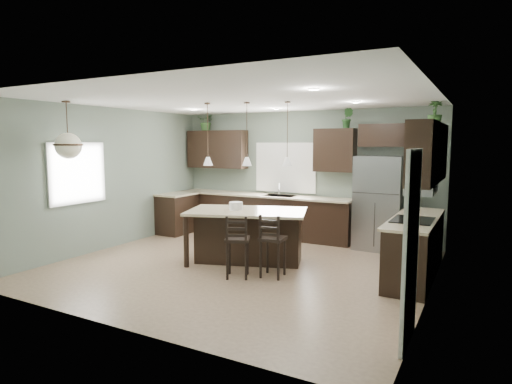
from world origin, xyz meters
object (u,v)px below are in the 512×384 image
object	(u,v)px
refrigerator	(379,203)
serving_dish	(236,206)
bar_stool_right	(273,246)
bar_stool_center	(237,246)
kitchen_island	(247,236)
plant_back_left	(206,121)

from	to	relation	value
refrigerator	serving_dish	distance (m)	2.94
refrigerator	bar_stool_right	xyz separation A→B (m)	(-1.05, -2.63, -0.42)
refrigerator	serving_dish	xyz separation A→B (m)	(-2.03, -2.12, 0.07)
bar_stool_center	serving_dish	bearing A→B (deg)	97.03
kitchen_island	bar_stool_center	bearing A→B (deg)	-88.47
serving_dish	plant_back_left	size ratio (longest dim) A/B	0.53
bar_stool_center	plant_back_left	distance (m)	4.60
kitchen_island	bar_stool_right	world-z (taller)	bar_stool_right
serving_dish	bar_stool_right	xyz separation A→B (m)	(0.98, -0.51, -0.49)
serving_dish	bar_stool_center	world-z (taller)	serving_dish
kitchen_island	plant_back_left	xyz separation A→B (m)	(-2.38, 2.20, 2.16)
kitchen_island	serving_dish	bearing A→B (deg)	180.00
serving_dish	refrigerator	bearing A→B (deg)	46.25
refrigerator	bar_stool_center	distance (m)	3.32
bar_stool_right	refrigerator	bearing A→B (deg)	62.37
kitchen_island	serving_dish	distance (m)	0.57
kitchen_island	plant_back_left	bearing A→B (deg)	118.69
refrigerator	plant_back_left	xyz separation A→B (m)	(-4.22, 0.14, 1.70)
serving_dish	bar_stool_center	xyz separation A→B (m)	(0.50, -0.79, -0.50)
refrigerator	plant_back_left	distance (m)	4.56
serving_dish	kitchen_island	bearing A→B (deg)	18.60
refrigerator	bar_stool_right	world-z (taller)	refrigerator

